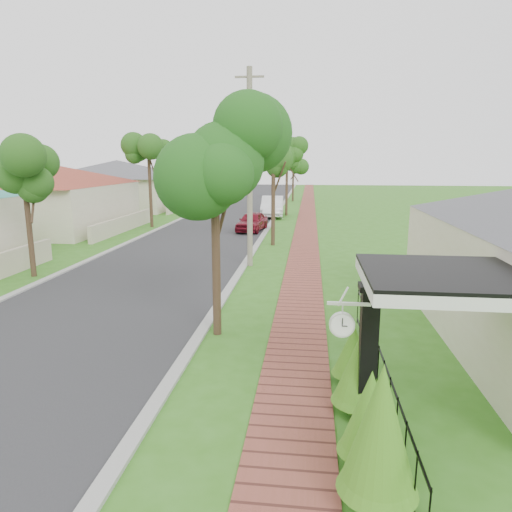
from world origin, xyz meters
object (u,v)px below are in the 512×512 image
at_px(utility_pole, 250,169).
at_px(station_clock, 342,323).
at_px(parked_car_white, 272,207).
at_px(porch_post, 368,361).
at_px(parked_car_red, 252,222).
at_px(near_tree, 214,159).

height_order(utility_pole, station_clock, utility_pole).
distance_m(parked_car_white, station_clock, 30.63).
bearing_deg(porch_post, parked_car_red, 102.43).
height_order(near_tree, station_clock, near_tree).
bearing_deg(station_clock, utility_pole, 104.41).
xyz_separation_m(utility_pole, station_clock, (3.16, -12.29, -2.27)).
bearing_deg(parked_car_red, utility_pole, -74.69).
xyz_separation_m(parked_car_red, near_tree, (1.37, -18.16, 3.98)).
xyz_separation_m(porch_post, station_clock, (-0.49, -0.40, 0.83)).
xyz_separation_m(parked_car_red, parked_car_white, (0.68, 8.10, 0.20)).
bearing_deg(parked_car_red, parked_car_white, 93.83).
bearing_deg(parked_car_white, porch_post, -84.91).
xyz_separation_m(parked_car_white, utility_pole, (0.50, -18.10, 3.39)).
bearing_deg(near_tree, parked_car_red, 94.30).
height_order(parked_car_red, near_tree, near_tree).
bearing_deg(porch_post, parked_car_white, 97.88).
relative_size(porch_post, near_tree, 0.44).
relative_size(porch_post, parked_car_white, 0.50).
relative_size(parked_car_red, near_tree, 0.64).
xyz_separation_m(porch_post, parked_car_red, (-4.83, 21.89, -0.49)).
relative_size(utility_pole, station_clock, 11.79).
xyz_separation_m(parked_car_white, station_clock, (3.66, -30.39, 1.12)).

